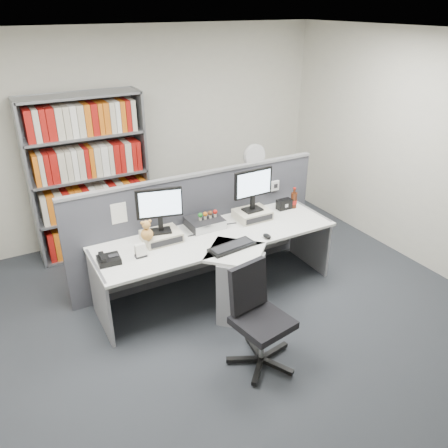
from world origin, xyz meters
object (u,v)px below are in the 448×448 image
desk_calendar (140,252)px  mouse (267,236)px  shelving_unit (89,179)px  cola_bottle (294,200)px  keyboard (232,247)px  desk_phone (108,259)px  monitor_left (159,207)px  filing_cabinet (252,205)px  desk (227,266)px  desktop_pc (205,223)px  monitor_right (253,186)px  office_chair (257,314)px  speaker (284,204)px  desk_fan (254,159)px

desk_calendar → mouse: bearing=-11.8°
mouse → shelving_unit: bearing=124.4°
cola_bottle → shelving_unit: bearing=144.6°
keyboard → desk_calendar: desk_calendar is taller
desk_phone → desk_calendar: bearing=-7.9°
monitor_left → shelving_unit: bearing=103.3°
shelving_unit → keyboard: bearing=-65.2°
keyboard → filing_cabinet: bearing=51.5°
desk → shelving_unit: size_ratio=1.30×
monitor_left → shelving_unit: shelving_unit is taller
desk_calendar → cola_bottle: (1.99, 0.23, 0.04)m
desktop_pc → monitor_right: bearing=-7.3°
desktop_pc → desk_phone: bearing=-168.1°
monitor_left → desktop_pc: monitor_left is taller
cola_bottle → office_chair: 1.87m
desk_phone → filing_cabinet: size_ratio=0.32×
desk → keyboard: keyboard is taller
speaker → desk_fan: 1.02m
shelving_unit → desk: bearing=-64.0°
cola_bottle → office_chair: size_ratio=0.27×
speaker → cola_bottle: (0.12, -0.02, 0.04)m
monitor_left → cola_bottle: (1.69, 0.02, -0.29)m
cola_bottle → desk_fan: bearing=86.4°
desk_phone → shelving_unit: (0.26, 1.63, 0.22)m
filing_cabinet → desk_fan: 0.69m
desktop_pc → filing_cabinet: size_ratio=0.53×
keyboard → shelving_unit: bearing=114.8°
desk_phone → speaker: (2.17, 0.21, 0.03)m
speaker → desk_fan: size_ratio=0.33×
keyboard → desk_fan: size_ratio=0.94×
desk_phone → cola_bottle: 2.30m
shelving_unit → filing_cabinet: 2.24m
desk_calendar → cola_bottle: 2.00m
desk_calendar → desk_phone: bearing=172.1°
monitor_left → filing_cabinet: bearing=30.1°
filing_cabinet → mouse: bearing=-117.3°
desk_calendar → shelving_unit: 1.69m
desk_fan → filing_cabinet: bearing=90.0°
speaker → filing_cabinet: 1.08m
desktop_pc → desk_phone: (-1.14, -0.24, -0.02)m
speaker → filing_cabinet: size_ratio=0.25×
keyboard → desk_calendar: size_ratio=3.76×
desk_fan → speaker: bearing=-100.6°
desktop_pc → desk_fan: 1.56m
monitor_left → desk: bearing=-34.8°
monitor_right → keyboard: 0.82m
desktop_pc → speaker: speaker is taller
speaker → cola_bottle: 0.13m
desk → monitor_right: size_ratio=5.39×
shelving_unit → desk_calendar: bearing=-88.4°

